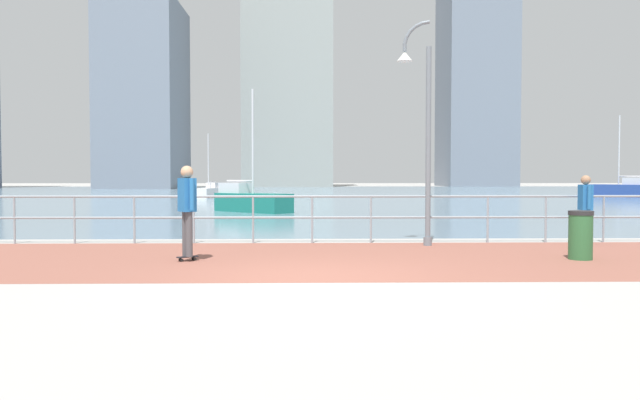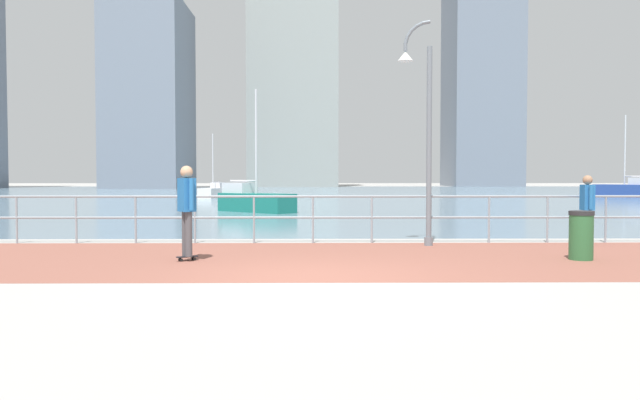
# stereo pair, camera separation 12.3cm
# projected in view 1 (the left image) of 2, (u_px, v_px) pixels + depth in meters

# --- Properties ---
(ground) EXTENTS (220.00, 220.00, 0.00)m
(ground) POSITION_uv_depth(u_px,v_px,m) (308.00, 197.00, 49.62)
(ground) COLOR #ADAAA5
(brick_paving) EXTENTS (28.00, 5.54, 0.01)m
(brick_paving) POSITION_uv_depth(u_px,v_px,m) (314.00, 258.00, 11.93)
(brick_paving) COLOR #935647
(brick_paving) RESTS_ON ground
(harbor_water) EXTENTS (180.00, 88.00, 0.00)m
(harbor_water) POSITION_uv_depth(u_px,v_px,m) (308.00, 193.00, 59.65)
(harbor_water) COLOR #6B899E
(harbor_water) RESTS_ON ground
(waterfront_railing) EXTENTS (25.25, 0.06, 1.14)m
(waterfront_railing) POSITION_uv_depth(u_px,v_px,m) (312.00, 210.00, 14.67)
(waterfront_railing) COLOR #8C99A3
(waterfront_railing) RESTS_ON ground
(lamppost) EXTENTS (0.81, 0.36, 5.12)m
(lamppost) POSITION_uv_depth(u_px,v_px,m) (421.00, 122.00, 14.07)
(lamppost) COLOR slate
(lamppost) RESTS_ON ground
(skateboarder) EXTENTS (0.40, 0.51, 1.78)m
(skateboarder) POSITION_uv_depth(u_px,v_px,m) (187.00, 204.00, 11.50)
(skateboarder) COLOR black
(skateboarder) RESTS_ON ground
(bystander) EXTENTS (0.26, 0.56, 1.61)m
(bystander) POSITION_uv_depth(u_px,v_px,m) (585.00, 204.00, 14.45)
(bystander) COLOR navy
(bystander) RESTS_ON ground
(trash_bin) EXTENTS (0.46, 0.46, 0.93)m
(trash_bin) POSITION_uv_depth(u_px,v_px,m) (581.00, 235.00, 11.74)
(trash_bin) COLOR #2D6638
(trash_bin) RESTS_ON ground
(sailboat_white) EXTENTS (1.80, 3.60, 4.85)m
(sailboat_white) POSITION_uv_depth(u_px,v_px,m) (209.00, 192.00, 46.80)
(sailboat_white) COLOR white
(sailboat_white) RESTS_ON ground
(sailboat_ivory) EXTENTS (3.73, 4.60, 6.44)m
(sailboat_ivory) POSITION_uv_depth(u_px,v_px,m) (621.00, 189.00, 48.70)
(sailboat_ivory) COLOR #284799
(sailboat_ivory) RESTS_ON ground
(sailboat_gray) EXTENTS (3.73, 3.52, 5.50)m
(sailboat_gray) POSITION_uv_depth(u_px,v_px,m) (251.00, 200.00, 27.84)
(sailboat_gray) COLOR #197266
(sailboat_gray) RESTS_ON ground
(tower_steel) EXTENTS (14.24, 13.54, 49.99)m
(tower_steel) POSITION_uv_depth(u_px,v_px,m) (288.00, 39.00, 101.27)
(tower_steel) COLOR #939993
(tower_steel) RESTS_ON ground
(tower_glass) EXTENTS (10.39, 14.45, 28.08)m
(tower_glass) POSITION_uv_depth(u_px,v_px,m) (144.00, 95.00, 87.63)
(tower_glass) COLOR slate
(tower_glass) RESTS_ON ground
(tower_slate) EXTENTS (11.61, 12.97, 37.97)m
(tower_slate) POSITION_uv_depth(u_px,v_px,m) (476.00, 82.00, 108.14)
(tower_slate) COLOR slate
(tower_slate) RESTS_ON ground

